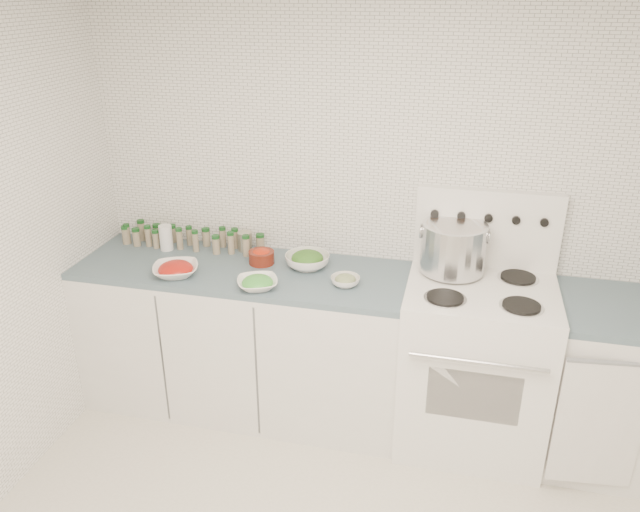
% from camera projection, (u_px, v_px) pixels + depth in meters
% --- Properties ---
extents(room_walls, '(3.54, 3.04, 2.52)m').
position_uv_depth(room_walls, '(347.00, 260.00, 1.97)').
color(room_walls, white).
rests_on(room_walls, ground).
extents(counter_left, '(1.85, 0.62, 0.90)m').
position_uv_depth(counter_left, '(245.00, 337.00, 3.65)').
color(counter_left, white).
rests_on(counter_left, ground).
extents(stove, '(0.76, 0.70, 1.36)m').
position_uv_depth(stove, '(474.00, 360.00, 3.35)').
color(stove, white).
rests_on(stove, ground).
extents(counter_right, '(0.89, 0.67, 0.90)m').
position_uv_depth(counter_right, '(638.00, 388.00, 3.19)').
color(counter_right, white).
rests_on(counter_right, ground).
extents(stock_pot, '(0.36, 0.34, 0.26)m').
position_uv_depth(stock_pot, '(454.00, 246.00, 3.28)').
color(stock_pot, silver).
rests_on(stock_pot, stove).
extents(bowl_tomato, '(0.31, 0.31, 0.08)m').
position_uv_depth(bowl_tomato, '(176.00, 269.00, 3.36)').
color(bowl_tomato, white).
rests_on(bowl_tomato, counter_left).
extents(bowl_snowpea, '(0.27, 0.27, 0.07)m').
position_uv_depth(bowl_snowpea, '(257.00, 283.00, 3.22)').
color(bowl_snowpea, white).
rests_on(bowl_snowpea, counter_left).
extents(bowl_broccoli, '(0.32, 0.32, 0.10)m').
position_uv_depth(bowl_broccoli, '(307.00, 260.00, 3.45)').
color(bowl_broccoli, white).
rests_on(bowl_broccoli, counter_left).
extents(bowl_zucchini, '(0.18, 0.18, 0.06)m').
position_uv_depth(bowl_zucchini, '(345.00, 280.00, 3.26)').
color(bowl_zucchini, white).
rests_on(bowl_zucchini, counter_left).
extents(bowl_pepper, '(0.14, 0.14, 0.09)m').
position_uv_depth(bowl_pepper, '(261.00, 256.00, 3.50)').
color(bowl_pepper, '#601C10').
rests_on(bowl_pepper, counter_left).
extents(salt_canister, '(0.09, 0.09, 0.15)m').
position_uv_depth(salt_canister, '(166.00, 238.00, 3.67)').
color(salt_canister, white).
rests_on(salt_canister, counter_left).
extents(tin_can, '(0.10, 0.10, 0.11)m').
position_uv_depth(tin_can, '(245.00, 241.00, 3.67)').
color(tin_can, '#B0A995').
rests_on(tin_can, counter_left).
extents(spice_cluster, '(0.88, 0.16, 0.13)m').
position_uv_depth(spice_cluster, '(186.00, 237.00, 3.71)').
color(spice_cluster, gray).
rests_on(spice_cluster, counter_left).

